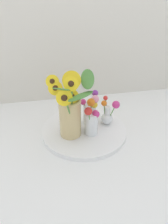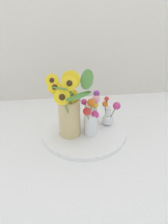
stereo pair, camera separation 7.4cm
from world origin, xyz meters
name	(u,v)px [view 1 (the left image)]	position (x,y,z in m)	size (l,w,h in m)	color
ground_plane	(91,142)	(0.00, 0.00, 0.00)	(6.00, 6.00, 0.00)	white
serving_tray	(84,130)	(-0.02, 0.09, 0.01)	(0.46, 0.46, 0.02)	white
mason_jar_sunflowers	(70,111)	(-0.10, 0.05, 0.17)	(0.24, 0.21, 0.35)	#D1B77A
vase_small_center	(91,119)	(0.01, 0.05, 0.11)	(0.09, 0.13, 0.19)	white
vase_bulb_right	(108,114)	(0.12, 0.12, 0.09)	(0.09, 0.08, 0.16)	white
vase_small_back	(91,109)	(0.03, 0.15, 0.11)	(0.11, 0.08, 0.19)	white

